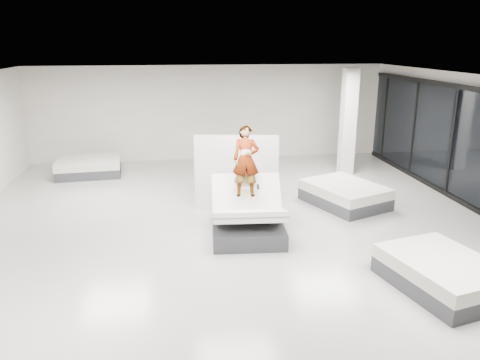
{
  "coord_description": "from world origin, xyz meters",
  "views": [
    {
      "loc": [
        -1.26,
        -8.96,
        3.96
      ],
      "look_at": [
        0.16,
        0.88,
        1.0
      ],
      "focal_mm": 35.0,
      "sensor_mm": 36.0,
      "label": 1
    }
  ],
  "objects": [
    {
      "name": "hero_bed",
      "position": [
        0.21,
        0.15,
        0.39
      ],
      "size": [
        1.61,
        2.06,
        1.3
      ],
      "color": "#343438",
      "rests_on": "floor"
    },
    {
      "name": "column",
      "position": [
        4.0,
        4.5,
        1.6
      ],
      "size": [
        0.4,
        0.4,
        3.2
      ],
      "primitive_type": "cube",
      "color": "white",
      "rests_on": "floor"
    },
    {
      "name": "remote",
      "position": [
        0.43,
        0.12,
        1.07
      ],
      "size": [
        0.06,
        0.15,
        0.08
      ],
      "primitive_type": "cube",
      "rotation": [
        0.35,
        0.0,
        -0.08
      ],
      "color": "black",
      "rests_on": "person"
    },
    {
      "name": "room",
      "position": [
        0.0,
        0.0,
        1.6
      ],
      "size": [
        14.0,
        14.04,
        3.2
      ],
      "color": "#B3B0A9",
      "rests_on": "ground"
    },
    {
      "name": "flat_bed_left_far",
      "position": [
        -3.87,
        5.41,
        0.26
      ],
      "size": [
        1.98,
        1.55,
        0.51
      ],
      "color": "#343438",
      "rests_on": "floor"
    },
    {
      "name": "person",
      "position": [
        0.24,
        0.48,
        1.24
      ],
      "size": [
        0.68,
        1.57,
        1.14
      ],
      "primitive_type": "imported",
      "rotation": [
        1.02,
        0.0,
        -0.08
      ],
      "color": "slate",
      "rests_on": "hero_bed"
    },
    {
      "name": "flat_bed_right_near",
      "position": [
        3.07,
        -2.54,
        0.26
      ],
      "size": [
        1.83,
        2.19,
        0.53
      ],
      "color": "#343438",
      "rests_on": "floor"
    },
    {
      "name": "divider_panel",
      "position": [
        0.21,
        1.79,
        0.92
      ],
      "size": [
        2.0,
        0.44,
        1.83
      ],
      "primitive_type": "cube",
      "rotation": [
        0.0,
        0.0,
        -0.17
      ],
      "color": "white",
      "rests_on": "floor"
    },
    {
      "name": "flat_bed_right_far",
      "position": [
        2.94,
        1.68,
        0.27
      ],
      "size": [
        2.07,
        2.34,
        0.53
      ],
      "color": "#343438",
      "rests_on": "floor"
    }
  ]
}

